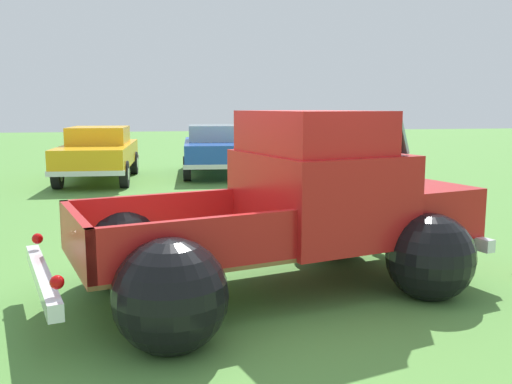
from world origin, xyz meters
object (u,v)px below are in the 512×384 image
vintage_pickup_truck (298,219)px  show_car_1 (215,148)px  lane_cone_0 (413,213)px  spectator_0 (299,146)px  show_car_0 (99,151)px

vintage_pickup_truck → show_car_1: (0.39, 10.45, 0.02)m
show_car_1 → lane_cone_0: 8.50m
show_car_1 → lane_cone_0: bearing=19.2°
spectator_0 → show_car_0: bearing=-49.3°
show_car_1 → vintage_pickup_truck: bearing=2.7°
show_car_0 → lane_cone_0: bearing=39.3°
spectator_0 → show_car_1: bearing=-85.3°
vintage_pickup_truck → spectator_0: vintage_pickup_truck is taller
show_car_0 → lane_cone_0: 9.14m
vintage_pickup_truck → lane_cone_0: 3.38m
show_car_1 → spectator_0: 4.05m
vintage_pickup_truck → spectator_0: (1.89, 6.69, 0.31)m
vintage_pickup_truck → show_car_1: 10.45m
show_car_0 → spectator_0: spectator_0 is taller
vintage_pickup_truck → show_car_1: bearing=72.9°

